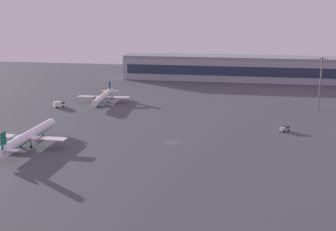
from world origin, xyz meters
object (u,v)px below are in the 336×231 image
Objects in this scene: apron_light_east at (320,80)px; cargo_loader at (285,129)px; airplane_mid_apron at (28,136)px; airplane_taxiway_distant at (103,97)px; catering_truck at (59,104)px.

cargo_loader is at bearing -115.54° from apron_light_east.
airplane_mid_apron reaches higher than airplane_taxiway_distant.
airplane_taxiway_distant is 23.41m from catering_truck.
airplane_mid_apron is 1.10× the size of airplane_taxiway_distant.
cargo_loader is at bearing 153.95° from airplane_taxiway_distant.
catering_truck is at bearing 104.80° from airplane_mid_apron.
airplane_taxiway_distant is at bearing 73.59° from catering_truck.
airplane_mid_apron is 73.91m from airplane_taxiway_distant.
airplane_mid_apron is 1.49× the size of apron_light_east.
catering_truck is 130.31m from apron_light_east.
cargo_loader is 111.99m from catering_truck.
airplane_taxiway_distant is (5.14, 73.73, -0.34)m from airplane_mid_apron.
catering_truck is at bearing -145.93° from cargo_loader.
airplane_mid_apron is at bearing 83.10° from airplane_taxiway_distant.
apron_light_east reaches higher than catering_truck.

